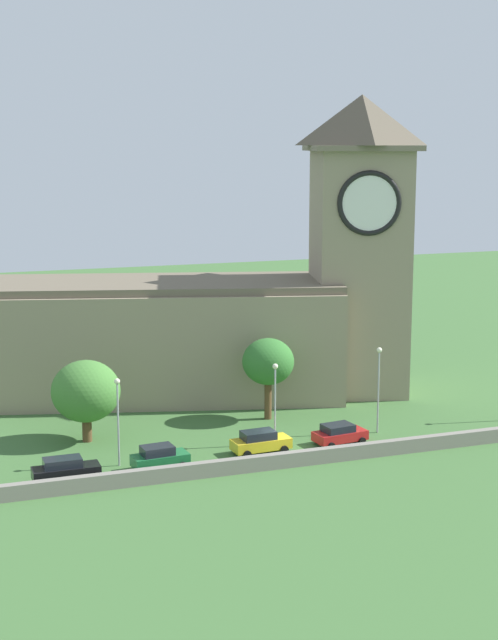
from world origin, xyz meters
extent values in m
plane|color=#3D6633|center=(0.00, 15.00, 0.00)|extent=(200.00, 200.00, 0.00)
cube|color=gray|center=(-3.74, 20.28, 5.14)|extent=(34.69, 20.26, 10.29)
cube|color=#675C4A|center=(-3.74, 20.28, 10.64)|extent=(34.43, 19.32, 0.70)
cube|color=gray|center=(14.05, 15.46, 11.48)|extent=(10.31, 10.31, 22.96)
cube|color=#736753|center=(14.05, 15.46, 23.21)|extent=(11.96, 11.96, 0.50)
pyramid|color=brown|center=(14.05, 15.46, 25.78)|extent=(10.83, 10.83, 4.62)
cylinder|color=white|center=(12.93, 11.35, 18.37)|extent=(5.22, 1.52, 5.38)
torus|color=black|center=(12.93, 11.35, 18.37)|extent=(5.79, 2.00, 5.86)
cylinder|color=white|center=(18.16, 14.35, 18.37)|extent=(1.52, 5.22, 5.38)
torus|color=black|center=(18.16, 14.35, 18.37)|extent=(2.00, 5.79, 5.86)
cube|color=gray|center=(0.00, -3.03, 0.56)|extent=(46.52, 0.70, 1.12)
cube|color=black|center=(-16.60, -0.67, 0.73)|extent=(4.76, 1.71, 0.82)
cube|color=#1E232B|center=(-16.84, -0.67, 1.47)|extent=(2.66, 1.50, 0.65)
cylinder|color=black|center=(-14.99, 0.18, 0.33)|extent=(0.65, 0.31, 0.65)
cylinder|color=black|center=(-14.99, -1.53, 0.33)|extent=(0.65, 0.31, 0.65)
cylinder|color=black|center=(-18.22, 0.18, 0.33)|extent=(0.65, 0.31, 0.65)
cylinder|color=black|center=(-18.22, -1.52, 0.33)|extent=(0.65, 0.31, 0.65)
cube|color=#1E6B38|center=(-9.67, -0.39, 0.75)|extent=(4.27, 2.15, 0.83)
cube|color=#1E232B|center=(-9.88, -0.40, 1.50)|extent=(2.44, 1.78, 0.66)
cylinder|color=black|center=(-8.34, 0.63, 0.33)|extent=(0.69, 0.38, 0.67)
cylinder|color=black|center=(-8.19, -1.17, 0.33)|extent=(0.69, 0.38, 0.67)
cylinder|color=black|center=(-11.15, 0.40, 0.33)|extent=(0.69, 0.38, 0.67)
cylinder|color=black|center=(-11.00, -1.41, 0.33)|extent=(0.69, 0.38, 0.67)
cube|color=gold|center=(-1.34, 0.71, 0.73)|extent=(4.69, 2.07, 0.81)
cube|color=#1E232B|center=(-1.57, 0.69, 1.46)|extent=(2.66, 1.73, 0.65)
cylinder|color=black|center=(0.16, 1.70, 0.33)|extent=(0.67, 0.36, 0.65)
cylinder|color=black|center=(0.27, -0.09, 0.33)|extent=(0.67, 0.36, 0.65)
cylinder|color=black|center=(-2.96, 1.50, 0.33)|extent=(0.67, 0.36, 0.65)
cylinder|color=black|center=(-2.84, -0.28, 0.33)|extent=(0.67, 0.36, 0.65)
cube|color=red|center=(5.41, 0.74, 0.67)|extent=(4.46, 2.49, 0.74)
cube|color=#1E232B|center=(5.20, 0.71, 1.34)|extent=(2.58, 2.01, 0.59)
cylinder|color=black|center=(6.71, 1.89, 0.30)|extent=(0.64, 0.43, 0.60)
cylinder|color=black|center=(6.96, -0.04, 0.30)|extent=(0.64, 0.43, 0.60)
cylinder|color=black|center=(3.85, 1.51, 0.30)|extent=(0.64, 0.43, 0.60)
cylinder|color=black|center=(4.10, -0.42, 0.30)|extent=(0.64, 0.43, 0.60)
cylinder|color=#9EA0A5|center=(-12.35, 1.47, 3.13)|extent=(0.14, 0.14, 6.26)
sphere|color=#F4EFCC|center=(-12.35, 1.47, 6.48)|extent=(0.44, 0.44, 0.44)
cylinder|color=#9EA0A5|center=(0.43, 2.30, 3.09)|extent=(0.14, 0.14, 6.18)
sphere|color=#F4EFCC|center=(0.43, 2.30, 6.40)|extent=(0.44, 0.44, 0.44)
cylinder|color=#9EA0A5|center=(9.60, 2.39, 3.40)|extent=(0.14, 0.14, 6.80)
sphere|color=#F4EFCC|center=(9.60, 2.39, 7.02)|extent=(0.44, 0.44, 0.44)
cylinder|color=brown|center=(2.48, 9.24, 1.72)|extent=(0.63, 0.63, 3.44)
ellipsoid|color=#33702D|center=(2.48, 9.24, 5.12)|extent=(4.49, 4.49, 4.04)
cylinder|color=brown|center=(-13.51, 8.18, 1.05)|extent=(0.77, 0.77, 2.10)
ellipsoid|color=#427A33|center=(-13.51, 8.18, 4.17)|extent=(5.53, 5.53, 4.97)
camera|label=1|loc=(-26.15, -65.71, 23.67)|focal=53.56mm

